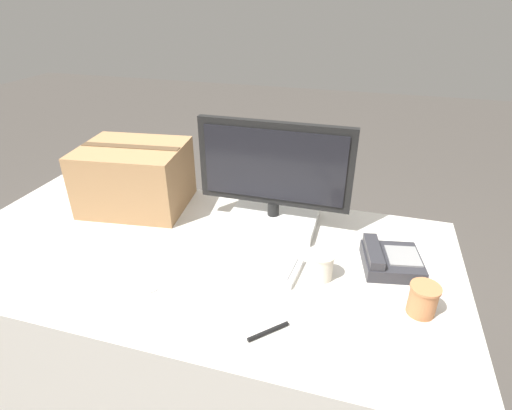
{
  "coord_description": "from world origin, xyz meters",
  "views": [
    {
      "loc": [
        0.53,
        -1.06,
        1.54
      ],
      "look_at": [
        0.19,
        0.11,
        0.88
      ],
      "focal_mm": 28.0,
      "sensor_mm": 36.0,
      "label": 1
    }
  ],
  "objects": [
    {
      "name": "ground_plane",
      "position": [
        0.0,
        0.0,
        0.0
      ],
      "size": [
        12.0,
        12.0,
        0.0
      ],
      "primitive_type": "plane",
      "color": "#47423D"
    },
    {
      "name": "office_desk",
      "position": [
        0.0,
        0.0,
        0.36
      ],
      "size": [
        1.8,
        0.9,
        0.73
      ],
      "color": "beige",
      "rests_on": "ground_plane"
    },
    {
      "name": "monitor",
      "position": [
        0.22,
        0.25,
        0.89
      ],
      "size": [
        0.57,
        0.25,
        0.41
      ],
      "color": "white",
      "rests_on": "office_desk"
    },
    {
      "name": "keyboard",
      "position": [
        0.16,
        -0.02,
        0.74
      ],
      "size": [
        0.44,
        0.19,
        0.03
      ],
      "rotation": [
        0.0,
        0.0,
        -0.09
      ],
      "color": "silver",
      "rests_on": "office_desk"
    },
    {
      "name": "desk_phone",
      "position": [
        0.65,
        0.09,
        0.75
      ],
      "size": [
        0.21,
        0.21,
        0.07
      ],
      "rotation": [
        0.0,
        0.0,
        0.19
      ],
      "color": "#2D2D33",
      "rests_on": "office_desk"
    },
    {
      "name": "paper_cup_left",
      "position": [
        0.45,
        -0.03,
        0.77
      ],
      "size": [
        0.08,
        0.08,
        0.09
      ],
      "color": "beige",
      "rests_on": "office_desk"
    },
    {
      "name": "paper_cup_right",
      "position": [
        0.74,
        -0.11,
        0.77
      ],
      "size": [
        0.08,
        0.08,
        0.09
      ],
      "color": "#BC7547",
      "rests_on": "office_desk"
    },
    {
      "name": "spoon",
      "position": [
        -0.07,
        -0.25,
        0.73
      ],
      "size": [
        0.15,
        0.09,
        0.0
      ],
      "rotation": [
        0.0,
        0.0,
        0.46
      ],
      "color": "#B2B2B7",
      "rests_on": "office_desk"
    },
    {
      "name": "cardboard_box",
      "position": [
        -0.37,
        0.24,
        0.86
      ],
      "size": [
        0.45,
        0.38,
        0.26
      ],
      "rotation": [
        0.0,
        0.0,
        0.12
      ],
      "color": "#9E754C",
      "rests_on": "office_desk"
    },
    {
      "name": "pen_marker",
      "position": [
        0.35,
        -0.3,
        0.73
      ],
      "size": [
        0.1,
        0.1,
        0.01
      ],
      "rotation": [
        0.0,
        0.0,
        0.79
      ],
      "color": "black",
      "rests_on": "office_desk"
    },
    {
      "name": "sticky_note_pad",
      "position": [
        0.77,
        -0.2,
        0.73
      ],
      "size": [
        0.09,
        0.09,
        0.01
      ],
      "color": "silver",
      "rests_on": "office_desk"
    }
  ]
}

